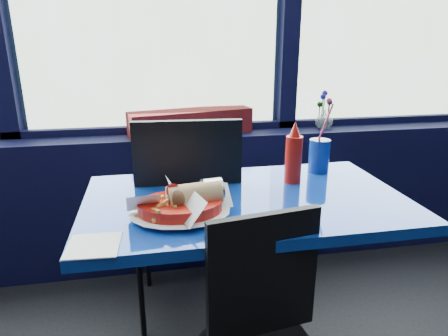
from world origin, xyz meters
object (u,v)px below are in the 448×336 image
planter_box (191,122)px  ketchup_bottle (294,156)px  flower_vase (324,117)px  chair_near_back (185,209)px  food_basket (182,205)px  soda_cup (319,155)px  near_table (245,240)px

planter_box → ketchup_bottle: bearing=-77.3°
planter_box → flower_vase: flower_vase is taller
chair_near_back → food_basket: bearing=88.5°
soda_cup → chair_near_back: bearing=172.9°
chair_near_back → planter_box: (0.09, 0.54, 0.29)m
chair_near_back → ketchup_bottle: bearing=161.4°
planter_box → soda_cup: (0.50, -0.61, -0.04)m
ketchup_bottle → soda_cup: size_ratio=0.83×
near_table → soda_cup: 0.53m
ketchup_bottle → soda_cup: bearing=33.8°
food_basket → soda_cup: (0.64, 0.35, 0.04)m
ketchup_bottle → food_basket: bearing=-152.8°
flower_vase → food_basket: (-0.94, -0.97, -0.08)m
flower_vase → ketchup_bottle: flower_vase is taller
planter_box → soda_cup: 0.80m
ketchup_bottle → chair_near_back: bearing=157.3°
food_basket → ketchup_bottle: bearing=42.4°
chair_near_back → ketchup_bottle: size_ratio=3.95×
chair_near_back → food_basket: (-0.04, -0.43, 0.21)m
flower_vase → soda_cup: (-0.30, -0.62, -0.04)m
ketchup_bottle → soda_cup: (0.16, 0.11, -0.04)m
flower_vase → near_table: bearing=-128.9°
near_table → chair_near_back: size_ratio=1.18×
food_basket → ketchup_bottle: size_ratio=1.35×
planter_box → ketchup_bottle: (0.34, -0.72, -0.01)m
near_table → soda_cup: soda_cup is taller
flower_vase → soda_cup: bearing=-115.7°
soda_cup → near_table: bearing=-148.9°
planter_box → food_basket: (-0.14, -0.97, -0.08)m
planter_box → soda_cup: size_ratio=2.23×
near_table → planter_box: bearing=97.5°
flower_vase → soda_cup: size_ratio=0.73×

